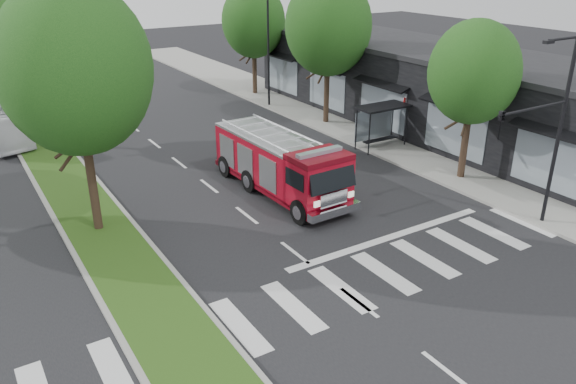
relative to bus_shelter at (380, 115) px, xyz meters
name	(u,v)px	position (x,y,z in m)	size (l,w,h in m)	color
ground	(295,253)	(-11.20, -8.15, -2.04)	(140.00, 140.00, 0.00)	black
sidewalk_right	(375,135)	(1.30, 1.85, -1.96)	(5.00, 80.00, 0.15)	gray
median	(45,150)	(-17.20, 9.85, -1.96)	(3.00, 50.00, 0.15)	gray
storefront_row	(430,89)	(5.80, 1.85, 0.46)	(8.00, 30.00, 5.00)	black
bus_shelter	(380,115)	(0.00, 0.00, 0.00)	(3.20, 1.60, 2.61)	black
tree_right_near	(474,73)	(0.30, -6.15, 3.47)	(4.40, 4.40, 8.05)	black
tree_right_mid	(328,26)	(0.30, 5.85, 4.45)	(5.60, 5.60, 9.72)	black
tree_right_far	(253,21)	(0.30, 15.85, 3.80)	(5.00, 5.00, 8.73)	black
tree_median_near	(75,69)	(-17.20, -2.15, 4.77)	(5.80, 5.80, 10.16)	black
tree_median_far	(19,35)	(-17.20, 11.85, 4.45)	(5.60, 5.60, 9.72)	black
streetlight_right_near	(548,123)	(-1.59, -11.65, 2.63)	(4.08, 0.22, 8.00)	black
streetlight_right_far	(266,47)	(-0.85, 11.85, 2.44)	(2.11, 0.20, 8.00)	black
fire_engine	(280,164)	(-8.55, -2.67, -0.57)	(2.98, 8.90, 3.06)	#5C050F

